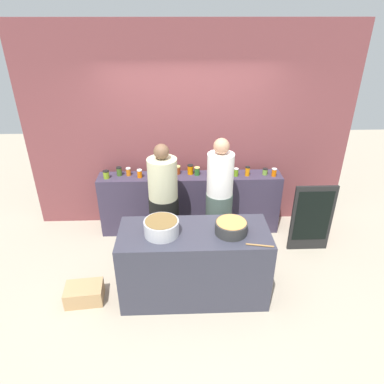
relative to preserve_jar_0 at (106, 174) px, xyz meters
name	(u,v)px	position (x,y,z in m)	size (l,w,h in m)	color
ground	(193,275)	(1.21, -1.05, -0.99)	(12.00, 12.00, 0.00)	#A69A85
storefront_wall	(189,130)	(1.21, 0.40, 0.51)	(4.80, 0.12, 3.00)	brown
display_shelf	(190,203)	(1.21, 0.05, -0.52)	(2.70, 0.36, 0.93)	#362D42
prep_table	(194,263)	(1.21, -1.35, -0.54)	(1.70, 0.70, 0.89)	#31323F
preserve_jar_0	(106,174)	(0.00, 0.00, 0.00)	(0.09, 0.09, 0.12)	olive
preserve_jar_1	(119,171)	(0.17, 0.09, 0.01)	(0.08, 0.08, 0.13)	#3B5C1F
preserve_jar_2	(128,172)	(0.31, 0.08, 0.00)	(0.07, 0.07, 0.12)	#CE6815
preserve_jar_3	(140,174)	(0.48, 0.01, 0.00)	(0.08, 0.08, 0.12)	orange
preserve_jar_4	(155,174)	(0.70, -0.01, 0.01)	(0.09, 0.09, 0.13)	#205D36
preserve_jar_5	(167,173)	(0.88, 0.01, 0.00)	(0.07, 0.07, 0.13)	gold
preserve_jar_6	(178,170)	(1.03, 0.11, 0.00)	(0.09, 0.09, 0.12)	maroon
preserve_jar_7	(190,169)	(1.21, 0.10, 0.01)	(0.09, 0.09, 0.14)	orange
preserve_jar_8	(197,171)	(1.31, 0.06, 0.00)	(0.08, 0.08, 0.12)	#275E24
preserve_jar_9	(211,173)	(1.51, 0.01, -0.01)	(0.09, 0.09, 0.10)	yellow
preserve_jar_10	(236,172)	(1.88, 0.00, 0.00)	(0.07, 0.07, 0.12)	#618F1A
preserve_jar_11	(247,171)	(2.05, 0.01, 0.01)	(0.07, 0.07, 0.14)	orange
preserve_jar_12	(265,172)	(2.31, 0.04, -0.01)	(0.08, 0.08, 0.10)	olive
preserve_jar_13	(274,172)	(2.43, -0.02, 0.00)	(0.07, 0.07, 0.12)	#D75D08
cooking_pot_left	(161,227)	(0.85, -1.38, -0.01)	(0.38, 0.38, 0.18)	#B7B7BC
cooking_pot_center	(231,227)	(1.61, -1.39, -0.02)	(0.36, 0.36, 0.14)	#2D2D2D
wooden_spoon	(260,245)	(1.88, -1.64, -0.09)	(0.02, 0.02, 0.29)	#9E703D
cook_with_tongs	(164,208)	(0.84, -0.53, -0.26)	(0.40, 0.40, 1.63)	black
cook_in_cap	(219,204)	(1.58, -0.52, -0.22)	(0.36, 0.36, 1.69)	#475950
bread_crate	(84,293)	(-0.10, -1.44, -0.88)	(0.43, 0.30, 0.21)	tan
chalkboard_sign	(312,218)	(2.88, -0.54, -0.47)	(0.58, 0.05, 1.02)	black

